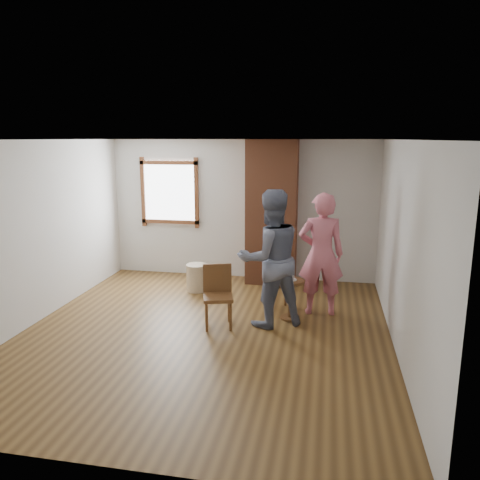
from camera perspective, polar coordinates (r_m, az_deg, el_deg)
name	(u,v)px	position (r m, az deg, el deg)	size (l,w,h in m)	color
ground	(205,333)	(6.57, -4.31, -11.22)	(5.50, 5.50, 0.00)	brown
room_shell	(210,196)	(6.67, -3.68, 5.32)	(5.04, 5.52, 2.62)	silver
brick_chimney	(272,213)	(8.47, 3.89, 3.33)	(0.90, 0.50, 2.60)	#995536
stoneware_crock	(197,278)	(8.23, -5.27, -4.58)	(0.37, 0.37, 0.47)	#CBB892
dark_pot	(208,276)	(8.86, -3.91, -4.38)	(0.15, 0.15, 0.15)	black
dining_chair_left	(218,292)	(6.66, -2.73, -6.35)	(0.50, 0.50, 0.87)	brown
dining_chair_right	(277,278)	(7.31, 4.54, -4.69)	(0.51, 0.51, 0.86)	brown
side_table	(290,293)	(6.93, 6.15, -6.41)	(0.40, 0.40, 0.60)	brown
cake_plate	(291,280)	(6.87, 6.19, -4.82)	(0.18, 0.18, 0.01)	white
cake_slice	(291,277)	(6.85, 6.28, -4.55)	(0.08, 0.07, 0.06)	white
man	(270,259)	(6.55, 3.71, -2.28)	(0.94, 0.74, 1.94)	#121934
person_pink	(321,254)	(7.07, 9.86, -1.72)	(0.68, 0.44, 1.85)	#D76B7C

